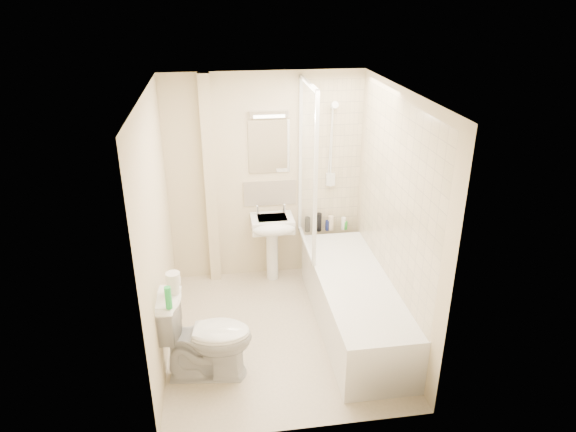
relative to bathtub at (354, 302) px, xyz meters
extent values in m
plane|color=beige|center=(-0.75, -0.01, -0.29)|extent=(2.50, 2.50, 0.00)
cube|color=beige|center=(-0.75, 1.24, 0.91)|extent=(2.20, 0.02, 2.40)
cube|color=beige|center=(-1.85, -0.01, 0.91)|extent=(0.02, 2.50, 2.40)
cube|color=beige|center=(0.35, -0.01, 0.91)|extent=(0.02, 2.50, 2.40)
cube|color=white|center=(-0.75, -0.01, 2.11)|extent=(2.20, 2.50, 0.02)
cube|color=beige|center=(0.00, 1.23, 1.14)|extent=(0.70, 0.01, 1.75)
cube|color=beige|center=(0.34, 0.00, 1.14)|extent=(0.01, 2.10, 1.75)
cube|color=beige|center=(-1.37, 1.18, 0.91)|extent=(0.12, 0.12, 2.40)
cube|color=beige|center=(-0.70, 1.23, 0.74)|extent=(0.60, 0.02, 0.30)
cube|color=white|center=(-0.70, 1.23, 1.29)|extent=(0.46, 0.01, 0.60)
cube|color=silver|center=(-0.70, 1.21, 1.66)|extent=(0.42, 0.07, 0.07)
cube|color=white|center=(0.00, 0.00, -0.01)|extent=(0.70, 2.10, 0.55)
cube|color=white|center=(0.00, 0.00, 0.21)|extent=(0.56, 1.96, 0.05)
cube|color=white|center=(-0.35, 0.79, 1.16)|extent=(0.01, 0.90, 1.80)
cube|color=white|center=(-0.35, 1.22, 1.16)|extent=(0.04, 0.04, 1.80)
cube|color=white|center=(-0.35, 0.34, 1.16)|extent=(0.04, 0.04, 1.80)
cube|color=white|center=(-0.35, 0.79, 2.04)|extent=(0.04, 0.90, 0.04)
cube|color=white|center=(-0.35, 0.79, 0.28)|extent=(0.04, 0.90, 0.03)
cylinder|color=white|center=(0.00, 1.21, 1.26)|extent=(0.02, 0.02, 0.90)
cylinder|color=white|center=(0.00, 1.21, 0.81)|extent=(0.05, 0.05, 0.02)
cylinder|color=white|center=(0.00, 1.21, 1.71)|extent=(0.05, 0.05, 0.02)
cylinder|color=white|center=(0.00, 1.14, 1.74)|extent=(0.08, 0.11, 0.11)
cube|color=white|center=(0.00, 1.20, 0.88)|extent=(0.10, 0.05, 0.14)
cylinder|color=white|center=(-0.02, 1.18, 1.31)|extent=(0.01, 0.13, 0.84)
cylinder|color=white|center=(-0.70, 1.07, 0.03)|extent=(0.14, 0.14, 0.64)
cube|color=white|center=(-0.70, 1.04, 0.45)|extent=(0.48, 0.37, 0.15)
ellipsoid|color=white|center=(-0.70, 0.87, 0.45)|extent=(0.48, 0.20, 0.15)
cube|color=silver|center=(-0.70, 1.04, 0.50)|extent=(0.33, 0.24, 0.04)
cylinder|color=white|center=(-0.86, 1.15, 0.56)|extent=(0.03, 0.03, 0.10)
cylinder|color=white|center=(-0.54, 1.15, 0.56)|extent=(0.03, 0.03, 0.10)
sphere|color=white|center=(-0.86, 1.15, 0.62)|extent=(0.04, 0.04, 0.04)
sphere|color=white|center=(-0.54, 1.15, 0.62)|extent=(0.04, 0.04, 0.04)
cylinder|color=black|center=(-0.27, 1.15, 0.35)|extent=(0.06, 0.06, 0.18)
cylinder|color=black|center=(-0.13, 1.15, 0.37)|extent=(0.07, 0.07, 0.22)
cylinder|color=#121A51|center=(-0.03, 1.15, 0.32)|extent=(0.05, 0.05, 0.12)
cylinder|color=beige|center=(0.01, 1.15, 0.35)|extent=(0.07, 0.07, 0.18)
cylinder|color=white|center=(0.17, 1.15, 0.34)|extent=(0.05, 0.05, 0.15)
cylinder|color=green|center=(0.19, 1.15, 0.31)|extent=(0.06, 0.06, 0.10)
imported|color=white|center=(-1.47, -0.50, 0.12)|extent=(0.65, 0.91, 0.82)
cylinder|color=white|center=(-1.71, -0.41, 0.58)|extent=(0.10, 0.10, 0.10)
cylinder|color=white|center=(-1.70, -0.43, 0.67)|extent=(0.12, 0.12, 0.10)
cylinder|color=green|center=(-1.73, -0.64, 0.62)|extent=(0.05, 0.05, 0.19)
camera|label=1|loc=(-1.29, -4.23, 2.89)|focal=32.00mm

